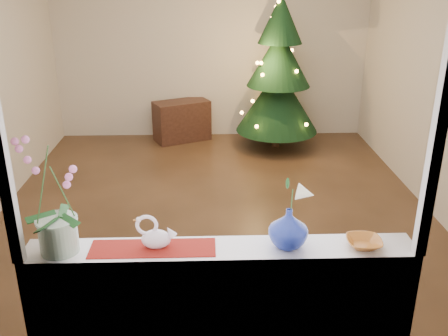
# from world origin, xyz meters

# --- Properties ---
(ground) EXTENTS (5.00, 5.00, 0.00)m
(ground) POSITION_xyz_m (0.00, 0.00, 0.00)
(ground) COLOR #372516
(ground) RESTS_ON ground
(wall_back) EXTENTS (4.50, 0.10, 2.70)m
(wall_back) POSITION_xyz_m (0.00, 2.50, 1.35)
(wall_back) COLOR beige
(wall_back) RESTS_ON ground
(wall_front) EXTENTS (4.50, 0.10, 2.70)m
(wall_front) POSITION_xyz_m (0.00, -2.50, 1.35)
(wall_front) COLOR beige
(wall_front) RESTS_ON ground
(wall_right) EXTENTS (0.10, 5.00, 2.70)m
(wall_right) POSITION_xyz_m (2.25, 0.00, 1.35)
(wall_right) COLOR beige
(wall_right) RESTS_ON ground
(window_apron) EXTENTS (2.20, 0.08, 0.88)m
(window_apron) POSITION_xyz_m (0.00, -2.46, 0.44)
(window_apron) COLOR white
(window_apron) RESTS_ON ground
(windowsill) EXTENTS (2.20, 0.26, 0.04)m
(windowsill) POSITION_xyz_m (0.00, -2.37, 0.90)
(windowsill) COLOR white
(windowsill) RESTS_ON window_apron
(window_frame) EXTENTS (2.22, 0.06, 1.60)m
(window_frame) POSITION_xyz_m (0.00, -2.47, 1.70)
(window_frame) COLOR white
(window_frame) RESTS_ON windowsill
(runner) EXTENTS (0.70, 0.20, 0.01)m
(runner) POSITION_xyz_m (-0.38, -2.37, 0.92)
(runner) COLOR maroon
(runner) RESTS_ON windowsill
(orchid_pot) EXTENTS (0.24, 0.24, 0.67)m
(orchid_pot) POSITION_xyz_m (-0.89, -2.38, 1.25)
(orchid_pot) COLOR beige
(orchid_pot) RESTS_ON windowsill
(swan) EXTENTS (0.25, 0.18, 0.19)m
(swan) POSITION_xyz_m (-0.36, -2.36, 1.02)
(swan) COLOR white
(swan) RESTS_ON windowsill
(blue_vase) EXTENTS (0.26, 0.26, 0.26)m
(blue_vase) POSITION_xyz_m (0.38, -2.37, 1.05)
(blue_vase) COLOR navy
(blue_vase) RESTS_ON windowsill
(lily) EXTENTS (0.15, 0.08, 0.20)m
(lily) POSITION_xyz_m (0.38, -2.37, 1.28)
(lily) COLOR white
(lily) RESTS_ON blue_vase
(paperweight) EXTENTS (0.08, 0.08, 0.07)m
(paperweight) POSITION_xyz_m (0.40, -2.41, 0.95)
(paperweight) COLOR silver
(paperweight) RESTS_ON windowsill
(amber_dish) EXTENTS (0.18, 0.18, 0.04)m
(amber_dish) POSITION_xyz_m (0.80, -2.39, 0.94)
(amber_dish) COLOR #AE6525
(amber_dish) RESTS_ON windowsill
(xmas_tree) EXTENTS (1.16, 1.16, 2.08)m
(xmas_tree) POSITION_xyz_m (0.90, 1.92, 1.04)
(xmas_tree) COLOR black
(xmas_tree) RESTS_ON ground
(side_table) EXTENTS (0.87, 0.68, 0.58)m
(side_table) POSITION_xyz_m (-0.45, 2.25, 0.29)
(side_table) COLOR black
(side_table) RESTS_ON ground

